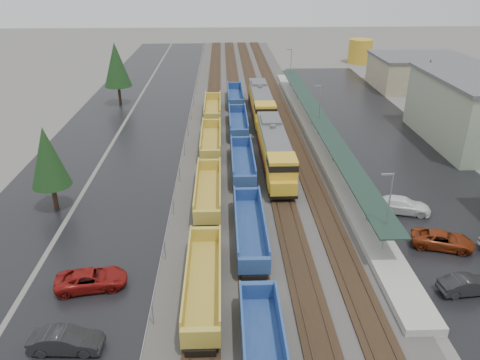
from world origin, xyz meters
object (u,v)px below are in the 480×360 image
object	(u,v)px
well_string_yellow	(207,229)
storage_tank	(360,51)
parked_car_west_b	(66,341)
well_string_blue	(246,191)
parked_car_east_c	(402,205)
parked_car_east_b	(443,240)
locomotive_trail	(261,104)
parked_car_east_a	(467,285)
parked_car_west_c	(91,279)
locomotive_lead	(275,150)

from	to	relation	value
well_string_yellow	storage_tank	distance (m)	91.18
well_string_yellow	parked_car_west_b	bearing A→B (deg)	-123.96
well_string_yellow	storage_tank	bearing A→B (deg)	66.09
well_string_blue	parked_car_east_c	world-z (taller)	well_string_blue
parked_car_east_b	parked_car_west_b	bearing A→B (deg)	127.62
parked_car_east_b	parked_car_east_c	xyz separation A→B (m)	(-1.34, 6.61, 0.05)
well_string_yellow	parked_car_east_c	xyz separation A→B (m)	(20.05, 4.62, -0.36)
locomotive_trail	parked_car_east_c	size ratio (longest dim) A/B	3.69
parked_car_west_b	parked_car_east_a	distance (m)	29.89
parked_car_west_c	parked_car_east_a	size ratio (longest dim) A/B	1.24
storage_tank	parked_car_east_a	world-z (taller)	storage_tank
locomotive_trail	parked_car_east_c	world-z (taller)	locomotive_trail
locomotive_trail	parked_car_east_a	bearing A→B (deg)	-74.68
storage_tank	locomotive_lead	bearing A→B (deg)	-113.35
locomotive_trail	parked_car_west_b	distance (m)	53.40
storage_tank	parked_car_west_b	distance (m)	107.03
locomotive_lead	parked_car_west_b	distance (m)	34.16
locomotive_lead	parked_car_west_b	bearing A→B (deg)	-119.82
parked_car_west_c	parked_car_west_b	bearing A→B (deg)	170.09
locomotive_lead	storage_tank	xyz separation A→B (m)	(28.95, 67.05, 0.46)
storage_tank	parked_car_east_a	xyz separation A→B (m)	(-16.42, -91.78, -2.21)
storage_tank	parked_car_east_c	world-z (taller)	storage_tank
well_string_blue	parked_car_east_b	distance (m)	19.95
parked_car_west_c	parked_car_east_c	xyz separation A→B (m)	(29.00, 11.26, 0.04)
parked_car_east_a	parked_car_east_b	xyz separation A→B (m)	(0.86, 6.45, 0.02)
locomotive_trail	well_string_yellow	xyz separation A→B (m)	(-8.00, -37.29, -1.32)
storage_tank	well_string_blue	bearing A→B (deg)	-113.56
parked_car_east_c	well_string_yellow	bearing A→B (deg)	117.90
well_string_blue	parked_car_east_a	xyz separation A→B (m)	(16.53, -16.21, -0.44)
locomotive_trail	storage_tank	world-z (taller)	storage_tank
parked_car_west_b	parked_car_east_c	bearing A→B (deg)	-55.58
parked_car_west_c	parked_car_east_a	world-z (taller)	parked_car_west_c
parked_car_west_b	locomotive_lead	bearing A→B (deg)	-27.10
well_string_yellow	parked_car_west_c	world-z (taller)	well_string_yellow
locomotive_lead	parked_car_west_c	distance (m)	28.57
parked_car_west_b	parked_car_west_c	size ratio (longest dim) A/B	0.87
storage_tank	parked_car_east_a	size ratio (longest dim) A/B	1.31
parked_car_east_a	parked_car_west_c	bearing A→B (deg)	80.46
storage_tank	parked_car_east_c	size ratio (longest dim) A/B	1.05
locomotive_trail	parked_car_west_b	world-z (taller)	locomotive_trail
well_string_yellow	storage_tank	size ratio (longest dim) A/B	15.60
parked_car_west_b	parked_car_east_a	xyz separation A→B (m)	(29.50, 4.87, -0.06)
locomotive_lead	parked_car_west_c	xyz separation A→B (m)	(-16.95, -22.93, -1.72)
well_string_yellow	parked_car_west_c	xyz separation A→B (m)	(-8.95, -6.64, -0.40)
well_string_yellow	parked_car_east_a	bearing A→B (deg)	-22.35
well_string_blue	storage_tank	xyz separation A→B (m)	(32.95, 75.57, 1.77)
locomotive_trail	well_string_yellow	size ratio (longest dim) A/B	0.23
locomotive_lead	parked_car_west_c	size ratio (longest dim) A/B	3.74
locomotive_lead	parked_car_west_c	world-z (taller)	locomotive_lead
locomotive_trail	well_string_blue	world-z (taller)	locomotive_trail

